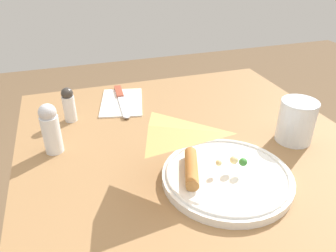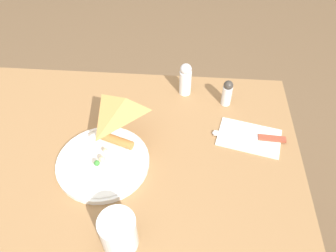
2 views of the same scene
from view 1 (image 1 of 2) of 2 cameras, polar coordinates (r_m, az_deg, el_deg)
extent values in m
cube|color=olive|center=(0.59, 12.87, -16.18)|extent=(1.26, 0.76, 0.03)
cube|color=brown|center=(1.21, -18.19, -12.15)|extent=(0.06, 0.06, 0.69)
cube|color=brown|center=(1.33, 11.29, -6.57)|extent=(0.06, 0.06, 0.69)
cylinder|color=white|center=(0.64, 10.20, -8.73)|extent=(0.25, 0.25, 0.02)
torus|color=white|center=(0.63, 10.28, -8.06)|extent=(0.23, 0.23, 0.01)
pyramid|color=tan|center=(0.63, 11.29, -7.43)|extent=(0.16, 0.18, 0.02)
cylinder|color=#B77A3D|center=(0.62, 4.10, -7.29)|extent=(0.11, 0.06, 0.02)
sphere|color=#EFDB93|center=(0.62, 8.84, -6.36)|extent=(0.01, 0.01, 0.01)
sphere|color=#388433|center=(0.63, 12.94, -6.14)|extent=(0.02, 0.02, 0.02)
sphere|color=#EFDB93|center=(0.63, 11.39, -5.82)|extent=(0.02, 0.02, 0.02)
cylinder|color=white|center=(0.78, 21.45, 0.78)|extent=(0.08, 0.08, 0.10)
cylinder|color=#B27F42|center=(0.78, 21.32, 0.18)|extent=(0.07, 0.07, 0.08)
torus|color=white|center=(0.76, 22.09, 3.86)|extent=(0.08, 0.08, 0.00)
cube|color=white|center=(0.93, -8.06, 4.14)|extent=(0.20, 0.15, 0.00)
cube|color=#99422D|center=(0.98, -8.56, 5.97)|extent=(0.08, 0.02, 0.01)
cube|color=silver|center=(0.89, -7.75, 3.34)|extent=(0.13, 0.02, 0.00)
ellipsoid|color=silver|center=(0.84, -7.22, 1.66)|extent=(0.02, 0.02, 0.00)
cylinder|color=white|center=(0.73, -19.57, -1.39)|extent=(0.04, 0.04, 0.08)
sphere|color=silver|center=(0.71, -20.28, 2.24)|extent=(0.04, 0.04, 0.04)
cylinder|color=silver|center=(0.85, -16.77, 2.91)|extent=(0.03, 0.03, 0.07)
sphere|color=#38332D|center=(0.83, -17.18, 5.45)|extent=(0.03, 0.03, 0.03)
camera|label=2|loc=(1.05, 42.33, 41.32)|focal=35.00mm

